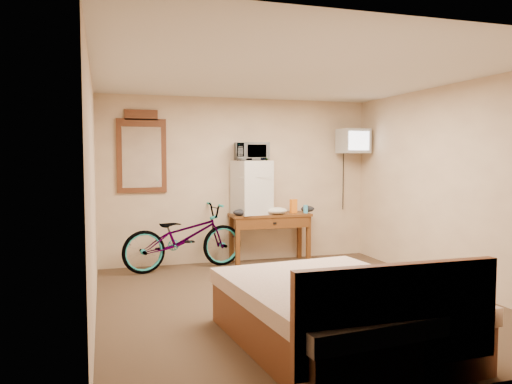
% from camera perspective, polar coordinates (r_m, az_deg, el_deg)
% --- Properties ---
extents(room, '(4.60, 4.64, 2.50)m').
position_cam_1_polar(room, '(5.48, 4.34, 0.28)').
color(room, '#3F2E1F').
rests_on(room, ground).
extents(desk, '(1.23, 0.49, 0.75)m').
position_cam_1_polar(desk, '(7.56, 1.68, -3.51)').
color(desk, brown).
rests_on(desk, floor).
extents(mini_fridge, '(0.58, 0.56, 0.80)m').
position_cam_1_polar(mini_fridge, '(7.48, -0.49, 0.53)').
color(mini_fridge, silver).
rests_on(mini_fridge, desk).
extents(microwave, '(0.52, 0.39, 0.27)m').
position_cam_1_polar(microwave, '(7.47, -0.49, 4.65)').
color(microwave, silver).
rests_on(microwave, mini_fridge).
extents(snack_bag, '(0.12, 0.09, 0.21)m').
position_cam_1_polar(snack_bag, '(7.68, 4.30, -1.61)').
color(snack_bag, orange).
rests_on(snack_bag, desk).
extents(blue_cup, '(0.07, 0.07, 0.12)m').
position_cam_1_polar(blue_cup, '(7.68, 5.69, -1.95)').
color(blue_cup, '#43B1E5').
rests_on(blue_cup, desk).
extents(cloth_cream, '(0.34, 0.26, 0.11)m').
position_cam_1_polar(cloth_cream, '(7.48, 2.31, -2.16)').
color(cloth_cream, white).
rests_on(cloth_cream, desk).
extents(cloth_dark_a, '(0.25, 0.19, 0.10)m').
position_cam_1_polar(cloth_dark_a, '(7.31, -1.67, -2.34)').
color(cloth_dark_a, black).
rests_on(cloth_dark_a, desk).
extents(cloth_dark_b, '(0.21, 0.18, 0.10)m').
position_cam_1_polar(cloth_dark_b, '(7.82, 5.92, -1.93)').
color(cloth_dark_b, black).
rests_on(cloth_dark_b, desk).
extents(crt_television, '(0.46, 0.57, 0.38)m').
position_cam_1_polar(crt_television, '(8.07, 11.04, 5.73)').
color(crt_television, black).
rests_on(crt_television, room).
extents(wall_mirror, '(0.70, 0.04, 1.19)m').
position_cam_1_polar(wall_mirror, '(7.39, -12.93, 4.39)').
color(wall_mirror, brown).
rests_on(wall_mirror, room).
extents(bicycle, '(1.86, 0.94, 0.94)m').
position_cam_1_polar(bicycle, '(7.22, -8.23, -5.11)').
color(bicycle, black).
rests_on(bicycle, floor).
extents(bed, '(1.76, 2.21, 0.90)m').
position_cam_1_polar(bed, '(4.36, 9.35, -13.54)').
color(bed, brown).
rests_on(bed, floor).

